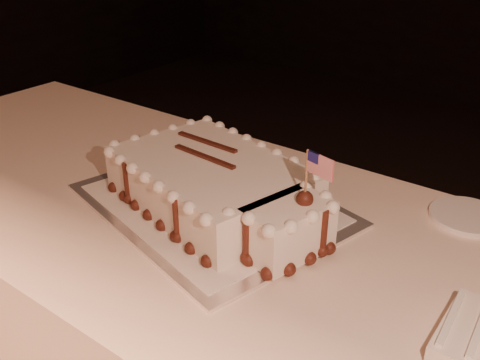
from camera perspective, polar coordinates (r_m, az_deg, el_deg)
The scene contains 4 objects.
cake_board at distance 1.19m, azimuth -3.09°, elevation -2.65°, with size 0.57×0.42×0.01m, color white.
doily at distance 1.19m, azimuth -3.10°, elevation -2.44°, with size 0.51×0.38×0.00m, color white.
sheet_cake at distance 1.14m, azimuth -2.26°, elevation -0.76°, with size 0.56×0.40×0.21m.
side_plate at distance 1.24m, azimuth 23.09°, elevation -3.59°, with size 0.16×0.16×0.01m, color white.
Camera 1 is at (0.55, -0.16, 1.35)m, focal length 40.00 mm.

